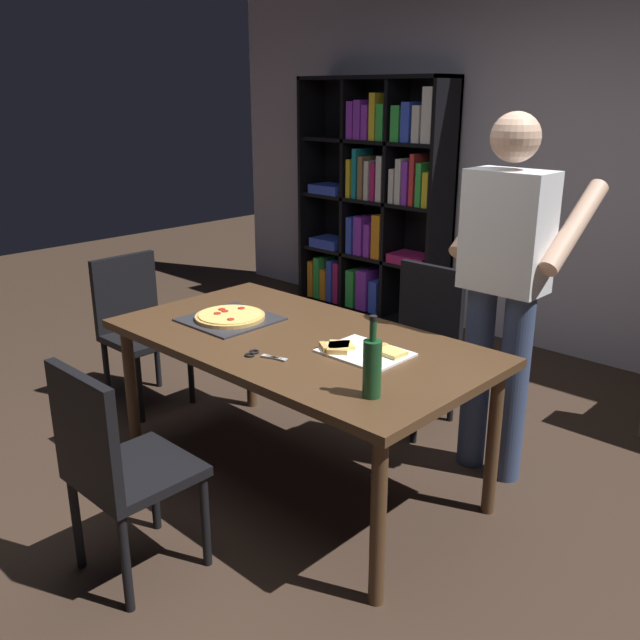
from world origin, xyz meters
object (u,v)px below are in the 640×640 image
(wine_bottle, at_px, (372,367))
(chair_near_camera, at_px, (115,461))
(chair_left_end, at_px, (137,321))
(person_serving_pizza, at_px, (505,279))
(chair_far_side, at_px, (419,335))
(pepperoni_pizza_on_tray, at_px, (230,317))
(kitchen_scissors, at_px, (260,355))
(bookshelf, at_px, (376,203))
(dining_table, at_px, (298,351))

(wine_bottle, bearing_deg, chair_near_camera, -132.78)
(chair_left_end, height_order, wine_bottle, wine_bottle)
(chair_near_camera, distance_m, chair_left_end, 1.69)
(person_serving_pizza, bearing_deg, chair_far_side, 160.46)
(chair_left_end, distance_m, person_serving_pizza, 2.19)
(pepperoni_pizza_on_tray, xyz_separation_m, kitchen_scissors, (0.47, -0.22, -0.01))
(chair_far_side, height_order, bookshelf, bookshelf)
(person_serving_pizza, xyz_separation_m, pepperoni_pizza_on_tray, (-1.04, -0.80, -0.23))
(chair_near_camera, bearing_deg, wine_bottle, 47.22)
(bookshelf, bearing_deg, chair_near_camera, -66.32)
(chair_near_camera, relative_size, bookshelf, 0.46)
(dining_table, height_order, chair_left_end, chair_left_end)
(chair_far_side, relative_size, chair_left_end, 1.00)
(chair_left_end, bearing_deg, chair_near_camera, -35.12)
(kitchen_scissors, bearing_deg, chair_far_side, 92.15)
(chair_far_side, relative_size, pepperoni_pizza_on_tray, 2.22)
(bookshelf, xyz_separation_m, wine_bottle, (2.12, -2.64, -0.08))
(chair_far_side, distance_m, kitchen_scissors, 1.27)
(pepperoni_pizza_on_tray, bearing_deg, wine_bottle, -11.11)
(bookshelf, bearing_deg, chair_left_end, -87.91)
(dining_table, distance_m, person_serving_pizza, 1.02)
(wine_bottle, bearing_deg, dining_table, 158.09)
(wine_bottle, relative_size, kitchen_scissors, 1.59)
(chair_left_end, height_order, pepperoni_pizza_on_tray, chair_left_end)
(chair_left_end, relative_size, wine_bottle, 2.85)
(chair_far_side, bearing_deg, kitchen_scissors, -87.85)
(pepperoni_pizza_on_tray, distance_m, wine_bottle, 1.10)
(dining_table, distance_m, wine_bottle, 0.73)
(chair_near_camera, relative_size, person_serving_pizza, 0.51)
(chair_far_side, relative_size, kitchen_scissors, 4.53)
(chair_near_camera, distance_m, bookshelf, 3.68)
(person_serving_pizza, bearing_deg, chair_left_end, -159.43)
(chair_near_camera, xyz_separation_m, wine_bottle, (0.65, 0.71, 0.36))
(kitchen_scissors, bearing_deg, bookshelf, 119.74)
(chair_left_end, xyz_separation_m, person_serving_pizza, (2.00, 0.75, 0.49))
(dining_table, distance_m, chair_far_side, 0.99)
(chair_far_side, relative_size, wine_bottle, 2.85)
(pepperoni_pizza_on_tray, relative_size, wine_bottle, 1.29)
(dining_table, xyz_separation_m, wine_bottle, (0.65, -0.26, 0.19))
(wine_bottle, xyz_separation_m, kitchen_scissors, (-0.61, -0.01, -0.11))
(bookshelf, bearing_deg, pepperoni_pizza_on_tray, -66.73)
(chair_far_side, xyz_separation_m, wine_bottle, (0.65, -1.23, 0.36))
(dining_table, relative_size, pepperoni_pizza_on_tray, 4.41)
(pepperoni_pizza_on_tray, height_order, wine_bottle, wine_bottle)
(person_serving_pizza, bearing_deg, wine_bottle, -88.04)
(pepperoni_pizza_on_tray, bearing_deg, person_serving_pizza, 37.56)
(person_serving_pizza, relative_size, wine_bottle, 5.54)
(dining_table, height_order, wine_bottle, wine_bottle)
(person_serving_pizza, relative_size, kitchen_scissors, 8.81)
(chair_near_camera, bearing_deg, pepperoni_pizza_on_tray, 114.73)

